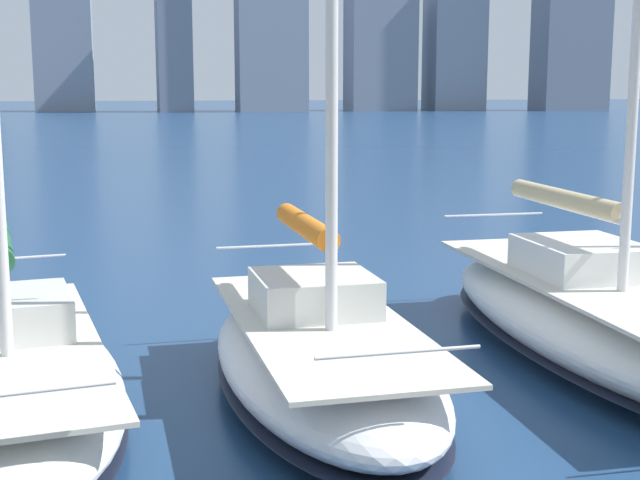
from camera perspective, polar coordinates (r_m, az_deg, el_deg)
The scene contains 4 objects.
city_skyline at distance 165.90m, azimuth -13.07°, elevation 14.47°, with size 176.26×25.61×47.54m.
sailboat_tan at distance 15.07m, azimuth 17.21°, elevation -4.60°, with size 2.91×9.40×12.07m.
sailboat_orange at distance 12.49m, azimuth 0.06°, elevation -7.29°, with size 2.93×7.16×10.93m.
sailboat_forest at distance 12.63m, azimuth -19.33°, elevation -8.05°, with size 3.96×8.16×10.26m.
Camera 1 is at (2.49, 5.25, 4.35)m, focal length 50.00 mm.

